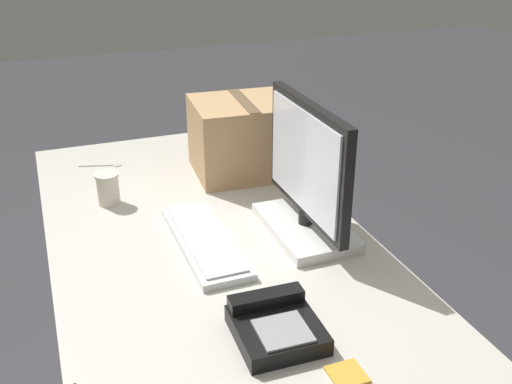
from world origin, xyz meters
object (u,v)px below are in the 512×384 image
(spoon, at_px, (107,165))
(cardboard_box, at_px, (244,137))
(desk_phone, at_px, (276,326))
(sticky_note_pad, at_px, (347,374))
(monitor, at_px, (307,182))
(paper_cup_left, at_px, (108,189))
(keyboard, at_px, (205,241))

(spoon, height_order, cardboard_box, cardboard_box)
(desk_phone, height_order, spoon, desk_phone)
(desk_phone, relative_size, sticky_note_pad, 2.78)
(monitor, distance_m, paper_cup_left, 0.66)
(monitor, height_order, keyboard, monitor)
(keyboard, relative_size, spoon, 2.91)
(cardboard_box, bearing_deg, paper_cup_left, -79.05)
(spoon, bearing_deg, sticky_note_pad, -60.42)
(paper_cup_left, relative_size, cardboard_box, 0.28)
(cardboard_box, bearing_deg, desk_phone, -15.37)
(monitor, xyz_separation_m, spoon, (-0.72, -0.48, -0.16))
(monitor, distance_m, sticky_note_pad, 0.63)
(paper_cup_left, bearing_deg, keyboard, 30.63)
(keyboard, xyz_separation_m, spoon, (-0.69, -0.18, -0.01))
(keyboard, distance_m, paper_cup_left, 0.43)
(keyboard, relative_size, paper_cup_left, 4.37)
(desk_phone, relative_size, spoon, 1.29)
(sticky_note_pad, bearing_deg, desk_phone, -152.62)
(keyboard, bearing_deg, cardboard_box, 147.78)
(paper_cup_left, distance_m, sticky_note_pad, 1.04)
(monitor, distance_m, spoon, 0.88)
(monitor, relative_size, spoon, 2.97)
(monitor, xyz_separation_m, desk_phone, (0.41, -0.26, -0.14))
(sticky_note_pad, bearing_deg, keyboard, -168.37)
(desk_phone, xyz_separation_m, spoon, (-1.13, -0.22, -0.02))
(keyboard, height_order, sticky_note_pad, keyboard)
(keyboard, distance_m, spoon, 0.71)
(desk_phone, bearing_deg, keyboard, -173.54)
(monitor, height_order, desk_phone, monitor)
(cardboard_box, bearing_deg, sticky_note_pad, -8.44)
(keyboard, height_order, desk_phone, desk_phone)
(keyboard, height_order, cardboard_box, cardboard_box)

